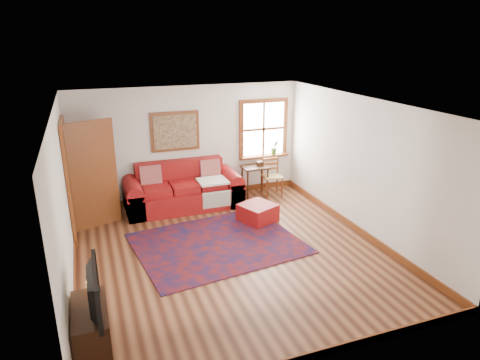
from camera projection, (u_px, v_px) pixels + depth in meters
name	position (u px, v px, depth m)	size (l,w,h in m)	color
ground	(230.00, 252.00, 7.27)	(5.50, 5.50, 0.00)	#421F11
room_envelope	(229.00, 158.00, 6.75)	(5.04, 5.54, 2.52)	silver
window	(265.00, 135.00, 9.83)	(1.18, 0.20, 1.38)	white
doorway	(84.00, 175.00, 7.79)	(0.89, 1.08, 2.14)	black
framed_artwork	(175.00, 131.00, 9.09)	(1.05, 0.07, 0.85)	brown
persian_rug	(217.00, 243.00, 7.55)	(2.76, 2.21, 0.02)	#5B100D
red_leather_sofa	(183.00, 192.00, 9.11)	(2.42, 1.00, 0.95)	maroon
red_ottoman	(258.00, 213.00, 8.42)	(0.62, 0.62, 0.35)	maroon
side_table	(255.00, 171.00, 9.63)	(0.58, 0.44, 0.70)	#311B10
ladder_back_chair	(272.00, 174.00, 9.75)	(0.46, 0.44, 0.90)	tan
media_cabinet	(91.00, 326.00, 5.04)	(0.41, 0.90, 0.50)	#311B10
television	(88.00, 292.00, 4.80)	(0.96, 0.13, 0.55)	black
candle_hurricane	(91.00, 283.00, 5.31)	(0.12, 0.12, 0.18)	silver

